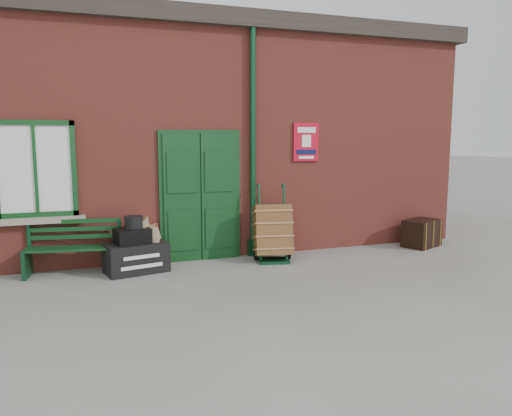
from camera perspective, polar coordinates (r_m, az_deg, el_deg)
name	(u,v)px	position (r m, az deg, el deg)	size (l,w,h in m)	color
ground	(243,280)	(7.61, -1.47, -8.23)	(80.00, 80.00, 0.00)	gray
station_building	(192,136)	(10.68, -7.38, 8.16)	(10.30, 4.30, 4.36)	#9C4132
bench	(74,246)	(8.32, -20.09, -4.14)	(1.49, 0.68, 0.89)	#103B18
houdini_trunk	(136,258)	(8.20, -13.51, -5.54)	(0.95, 0.52, 0.48)	black
strongbox	(132,236)	(8.12, -13.95, -3.11)	(0.52, 0.38, 0.24)	black
hatbox	(134,222)	(8.11, -13.81, -1.58)	(0.29, 0.29, 0.19)	black
suitcase_back	(144,243)	(8.43, -12.70, -3.95)	(0.23, 0.57, 0.79)	tan
suitcase_front	(156,247)	(8.38, -11.40, -4.36)	(0.20, 0.51, 0.68)	tan
porter_trolley	(273,232)	(8.70, 1.91, -2.74)	(0.76, 0.80, 1.30)	#0D371D
dark_trunk	(422,233)	(10.35, 18.40, -2.74)	(0.74, 0.48, 0.53)	black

